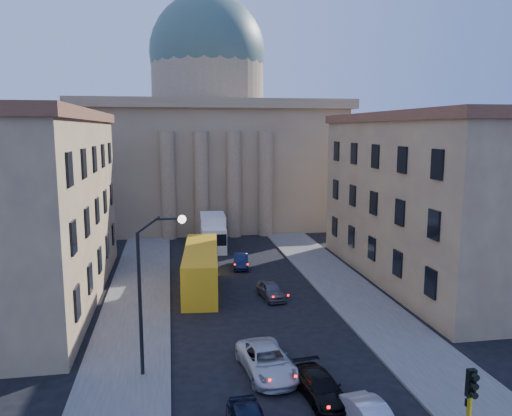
% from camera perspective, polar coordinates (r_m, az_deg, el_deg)
% --- Properties ---
extents(sidewalk_left, '(5.00, 60.00, 0.15)m').
position_cam_1_polar(sidewalk_left, '(38.43, -13.58, -11.34)').
color(sidewalk_left, '#575450').
rests_on(sidewalk_left, ground).
extents(sidewalk_right, '(5.00, 60.00, 0.15)m').
position_cam_1_polar(sidewalk_right, '(40.90, 11.32, -10.00)').
color(sidewalk_right, '#575450').
rests_on(sidewalk_right, ground).
extents(church, '(68.02, 28.76, 36.60)m').
position_cam_1_polar(church, '(73.69, -5.40, 7.89)').
color(church, '#836E50').
rests_on(church, ground).
extents(building_left, '(11.60, 26.60, 14.70)m').
position_cam_1_polar(building_left, '(41.94, -25.27, 0.12)').
color(building_left, tan).
rests_on(building_left, ground).
extents(building_right, '(11.60, 26.60, 14.70)m').
position_cam_1_polar(building_right, '(46.38, 19.65, 1.24)').
color(building_right, tan).
rests_on(building_right, ground).
extents(traffic_light, '(0.34, 0.29, 4.30)m').
position_cam_1_polar(traffic_light, '(22.19, 23.16, -20.58)').
color(traffic_light, yellow).
rests_on(traffic_light, ground).
extents(street_lamp, '(2.62, 0.44, 8.83)m').
position_cam_1_polar(street_lamp, '(27.21, -12.07, -8.27)').
color(street_lamp, black).
rests_on(street_lamp, ground).
extents(car_left_mid, '(3.05, 5.57, 1.48)m').
position_cam_1_polar(car_left_mid, '(28.50, 1.26, -17.08)').
color(car_left_mid, silver).
rests_on(car_left_mid, ground).
extents(car_right_mid, '(2.22, 4.49, 1.26)m').
position_cam_1_polar(car_right_mid, '(26.46, 7.41, -19.62)').
color(car_right_mid, black).
rests_on(car_right_mid, ground).
extents(car_right_far, '(2.01, 3.98, 1.30)m').
position_cam_1_polar(car_right_far, '(40.03, 1.72, -9.38)').
color(car_right_far, '#4F4F55').
rests_on(car_right_far, ground).
extents(car_right_distant, '(1.86, 4.09, 1.30)m').
position_cam_1_polar(car_right_distant, '(48.57, -1.74, -6.06)').
color(car_right_distant, black).
rests_on(car_right_distant, ground).
extents(city_bus, '(3.74, 12.15, 3.37)m').
position_cam_1_polar(city_bus, '(42.55, -6.29, -6.68)').
color(city_bus, yellow).
rests_on(city_bus, ground).
extents(box_truck, '(2.90, 6.88, 3.73)m').
position_cam_1_polar(box_truck, '(56.12, -4.91, -2.86)').
color(box_truck, silver).
rests_on(box_truck, ground).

